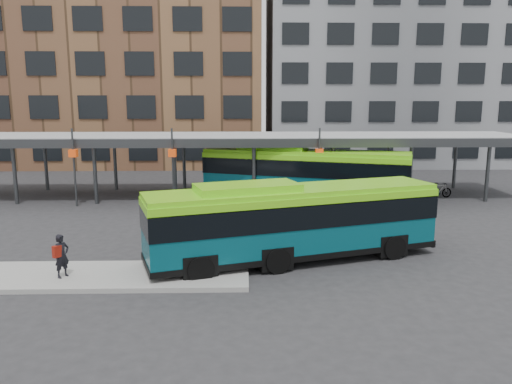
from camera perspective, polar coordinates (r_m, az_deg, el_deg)
name	(u,v)px	position (r m, az deg, el deg)	size (l,w,h in m)	color
ground	(213,253)	(21.81, -4.93, -6.94)	(120.00, 120.00, 0.00)	#28282B
boarding_island	(60,276)	(20.09, -21.53, -8.96)	(14.00, 3.00, 0.18)	gray
canopy	(223,139)	(33.75, -3.84, 6.09)	(40.00, 6.53, 4.80)	#999B9E
building_brick	(132,54)	(54.13, -14.03, 15.04)	(26.00, 14.00, 22.00)	brown
building_grey	(385,65)	(54.85, 14.49, 13.91)	(24.00, 14.00, 20.00)	slate
bus_front	(293,220)	(20.33, 4.25, -3.18)	(12.23, 6.12, 3.32)	#074855
bus_rear	(304,172)	(32.28, 5.51, 2.24)	(13.30, 6.93, 3.62)	#074855
pedestrian	(62,256)	(19.47, -21.34, -6.78)	(0.65, 0.70, 1.60)	black
bike_rack	(412,190)	(35.37, 17.37, 0.23)	(5.40, 1.38, 1.07)	slate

